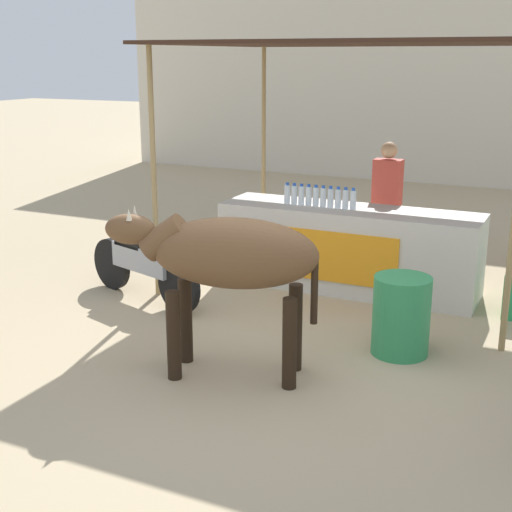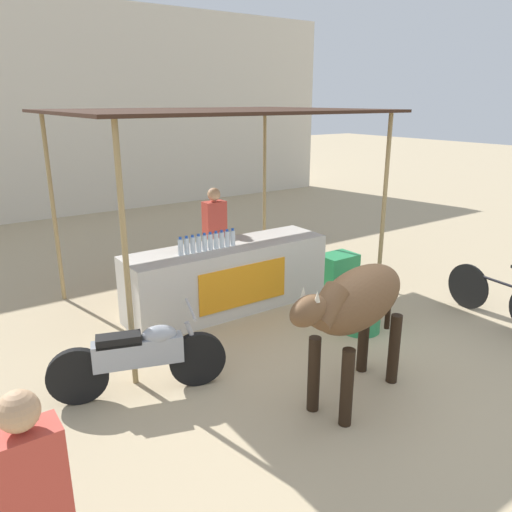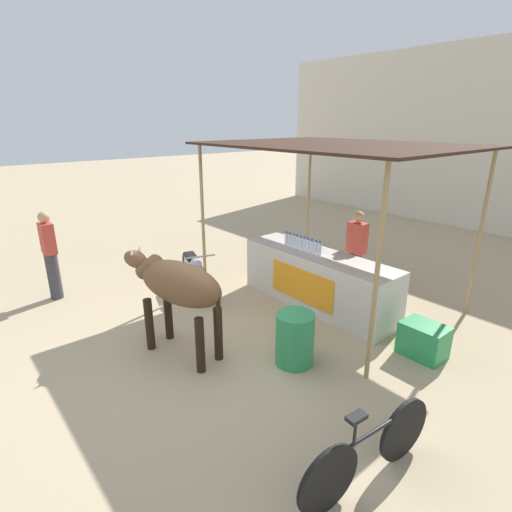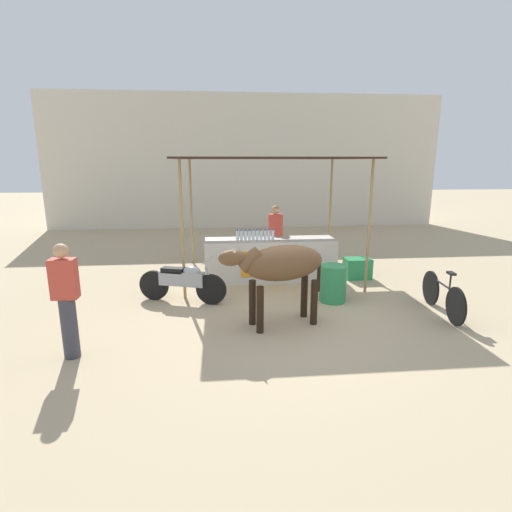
{
  "view_description": "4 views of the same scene",
  "coord_description": "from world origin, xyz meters",
  "px_view_note": "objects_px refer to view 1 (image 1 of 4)",
  "views": [
    {
      "loc": [
        2.46,
        -5.48,
        2.66
      ],
      "look_at": [
        -0.43,
        0.61,
        0.74
      ],
      "focal_mm": 50.0,
      "sensor_mm": 36.0,
      "label": 1
    },
    {
      "loc": [
        -3.52,
        -3.57,
        2.92
      ],
      "look_at": [
        -0.12,
        1.33,
        1.05
      ],
      "focal_mm": 35.0,
      "sensor_mm": 36.0,
      "label": 2
    },
    {
      "loc": [
        4.34,
        -2.85,
        3.16
      ],
      "look_at": [
        -0.48,
        1.18,
        1.02
      ],
      "focal_mm": 28.0,
      "sensor_mm": 36.0,
      "label": 3
    },
    {
      "loc": [
        -1.19,
        -6.75,
        2.73
      ],
      "look_at": [
        -0.41,
        1.36,
        0.77
      ],
      "focal_mm": 28.0,
      "sensor_mm": 36.0,
      "label": 4
    }
  ],
  "objects_px": {
    "stall_counter": "(348,249)",
    "motorcycle_parked": "(144,263)",
    "water_barrel": "(401,316)",
    "vendor_behind_counter": "(386,207)",
    "cow": "(227,258)"
  },
  "relations": [
    {
      "from": "stall_counter",
      "to": "motorcycle_parked",
      "type": "height_order",
      "value": "stall_counter"
    },
    {
      "from": "water_barrel",
      "to": "motorcycle_parked",
      "type": "relative_size",
      "value": 0.42
    },
    {
      "from": "water_barrel",
      "to": "motorcycle_parked",
      "type": "height_order",
      "value": "motorcycle_parked"
    },
    {
      "from": "vendor_behind_counter",
      "to": "cow",
      "type": "height_order",
      "value": "vendor_behind_counter"
    },
    {
      "from": "stall_counter",
      "to": "motorcycle_parked",
      "type": "relative_size",
      "value": 1.73
    },
    {
      "from": "cow",
      "to": "motorcycle_parked",
      "type": "xyz_separation_m",
      "value": [
        -1.72,
        1.29,
        -0.6
      ]
    },
    {
      "from": "cow",
      "to": "motorcycle_parked",
      "type": "bearing_deg",
      "value": 143.06
    },
    {
      "from": "stall_counter",
      "to": "vendor_behind_counter",
      "type": "xyz_separation_m",
      "value": [
        0.23,
        0.75,
        0.37
      ]
    },
    {
      "from": "water_barrel",
      "to": "cow",
      "type": "relative_size",
      "value": 0.4
    },
    {
      "from": "motorcycle_parked",
      "to": "stall_counter",
      "type": "bearing_deg",
      "value": 35.92
    },
    {
      "from": "stall_counter",
      "to": "water_barrel",
      "type": "distance_m",
      "value": 1.92
    },
    {
      "from": "cow",
      "to": "motorcycle_parked",
      "type": "distance_m",
      "value": 2.23
    },
    {
      "from": "vendor_behind_counter",
      "to": "motorcycle_parked",
      "type": "xyz_separation_m",
      "value": [
        -2.13,
        -2.13,
        -0.42
      ]
    },
    {
      "from": "vendor_behind_counter",
      "to": "water_barrel",
      "type": "height_order",
      "value": "vendor_behind_counter"
    },
    {
      "from": "vendor_behind_counter",
      "to": "water_barrel",
      "type": "xyz_separation_m",
      "value": [
        0.81,
        -2.36,
        -0.48
      ]
    }
  ]
}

